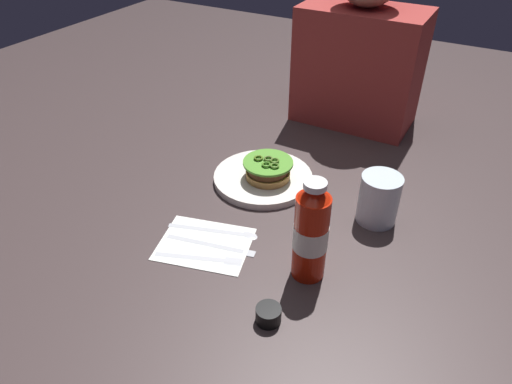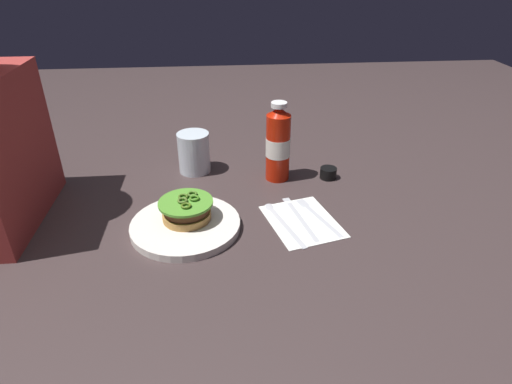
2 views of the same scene
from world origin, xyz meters
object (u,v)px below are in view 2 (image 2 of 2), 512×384
at_px(burger_sandwich, 186,210).
at_px(water_glass, 194,152).
at_px(dinner_plate, 186,226).
at_px(butter_knife, 298,214).
at_px(fork_utensil, 315,213).
at_px(spoon_utensil, 279,217).
at_px(ketchup_bottle, 278,144).
at_px(condiment_cup, 328,173).
at_px(napkin, 302,221).

relative_size(burger_sandwich, water_glass, 1.08).
height_order(dinner_plate, butter_knife, dinner_plate).
bearing_deg(burger_sandwich, fork_utensil, -86.46).
bearing_deg(spoon_utensil, ketchup_bottle, -6.35).
bearing_deg(spoon_utensil, condiment_cup, -40.30).
relative_size(dinner_plate, napkin, 1.31).
xyz_separation_m(dinner_plate, napkin, (0.01, -0.27, -0.01)).
xyz_separation_m(dinner_plate, burger_sandwich, (0.02, -0.00, 0.03)).
height_order(dinner_plate, spoon_utensil, dinner_plate).
bearing_deg(dinner_plate, condiment_cup, -60.42).
bearing_deg(butter_knife, spoon_utensil, 98.64).
xyz_separation_m(burger_sandwich, ketchup_bottle, (0.21, -0.24, 0.06)).
distance_m(fork_utensil, butter_knife, 0.04).
bearing_deg(ketchup_bottle, dinner_plate, 133.64).
bearing_deg(condiment_cup, burger_sandwich, 118.03).
xyz_separation_m(burger_sandwich, napkin, (-0.01, -0.27, -0.04)).
height_order(napkin, butter_knife, butter_knife).
bearing_deg(water_glass, fork_utensil, -131.56).
relative_size(dinner_plate, butter_knife, 1.27).
relative_size(dinner_plate, ketchup_bottle, 1.15).
relative_size(condiment_cup, napkin, 0.24).
bearing_deg(burger_sandwich, spoon_utensil, -87.88).
height_order(napkin, fork_utensil, fork_utensil).
relative_size(dinner_plate, spoon_utensil, 1.27).
height_order(dinner_plate, napkin, dinner_plate).
height_order(burger_sandwich, ketchup_bottle, ketchup_bottle).
xyz_separation_m(butter_knife, spoon_utensil, (-0.01, 0.05, 0.00)).
height_order(fork_utensil, butter_knife, same).
distance_m(ketchup_bottle, butter_knife, 0.22).
relative_size(burger_sandwich, napkin, 0.65).
bearing_deg(water_glass, spoon_utensil, -142.94).
distance_m(ketchup_bottle, napkin, 0.25).
height_order(ketchup_bottle, spoon_utensil, ketchup_bottle).
bearing_deg(condiment_cup, butter_knife, 147.93).
distance_m(napkin, fork_utensil, 0.05).
bearing_deg(napkin, spoon_utensil, 71.41).
distance_m(dinner_plate, napkin, 0.27).
height_order(dinner_plate, ketchup_bottle, ketchup_bottle).
xyz_separation_m(water_glass, napkin, (-0.29, -0.26, -0.06)).
xyz_separation_m(water_glass, butter_knife, (-0.26, -0.25, -0.05)).
xyz_separation_m(condiment_cup, spoon_utensil, (-0.19, 0.16, -0.01)).
bearing_deg(spoon_utensil, butter_knife, -81.36).
relative_size(dinner_plate, condiment_cup, 5.44).
bearing_deg(napkin, burger_sandwich, 87.90).
bearing_deg(condiment_cup, ketchup_bottle, 84.77).
distance_m(burger_sandwich, spoon_utensil, 0.22).
relative_size(ketchup_bottle, water_glass, 1.91).
xyz_separation_m(water_glass, condiment_cup, (-0.08, -0.37, -0.04)).
distance_m(burger_sandwich, ketchup_bottle, 0.32).
height_order(water_glass, fork_utensil, water_glass).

